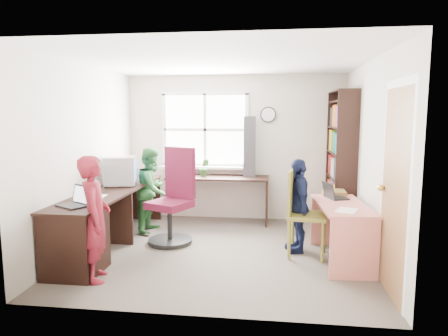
% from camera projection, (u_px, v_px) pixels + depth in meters
% --- Properties ---
extents(room, '(3.64, 3.44, 2.44)m').
position_uv_depth(room, '(223.00, 157.00, 5.09)').
color(room, '#494039').
rests_on(room, ground).
extents(l_desk, '(2.38, 2.95, 0.75)m').
position_uv_depth(l_desk, '(115.00, 219.00, 4.98)').
color(l_desk, black).
rests_on(l_desk, ground).
extents(right_desk, '(0.64, 1.24, 0.69)m').
position_uv_depth(right_desk, '(342.00, 220.00, 4.76)').
color(right_desk, '#E47F72').
rests_on(right_desk, ground).
extents(bookshelf, '(0.30, 1.02, 2.10)m').
position_uv_depth(bookshelf, '(341.00, 165.00, 5.99)').
color(bookshelf, black).
rests_on(bookshelf, ground).
extents(swivel_chair, '(0.80, 0.80, 1.30)m').
position_uv_depth(swivel_chair, '(174.00, 202.00, 5.48)').
color(swivel_chair, black).
rests_on(swivel_chair, ground).
extents(wooden_chair, '(0.53, 0.53, 1.07)m').
position_uv_depth(wooden_chair, '(301.00, 210.00, 4.94)').
color(wooden_chair, olive).
rests_on(wooden_chair, ground).
extents(crt_monitor, '(0.50, 0.47, 0.41)m').
position_uv_depth(crt_monitor, '(120.00, 171.00, 5.65)').
color(crt_monitor, '#9A9A9E').
rests_on(crt_monitor, l_desk).
extents(laptop_left, '(0.41, 0.39, 0.22)m').
position_uv_depth(laptop_left, '(77.00, 201.00, 4.40)').
color(laptop_left, black).
rests_on(laptop_left, l_desk).
extents(laptop_right, '(0.33, 0.36, 0.21)m').
position_uv_depth(laptop_right, '(333.00, 195.00, 5.05)').
color(laptop_right, black).
rests_on(laptop_right, right_desk).
extents(speaker_a, '(0.10, 0.10, 0.17)m').
position_uv_depth(speaker_a, '(121.00, 181.00, 5.54)').
color(speaker_a, black).
rests_on(speaker_a, l_desk).
extents(speaker_b, '(0.11, 0.11, 0.18)m').
position_uv_depth(speaker_b, '(134.00, 175.00, 6.09)').
color(speaker_b, black).
rests_on(speaker_b, l_desk).
extents(cd_tower, '(0.21, 0.19, 0.98)m').
position_uv_depth(cd_tower, '(249.00, 146.00, 6.46)').
color(cd_tower, black).
rests_on(cd_tower, l_desk).
extents(game_box, '(0.30, 0.30, 0.06)m').
position_uv_depth(game_box, '(334.00, 193.00, 5.29)').
color(game_box, '#B51A16').
rests_on(game_box, right_desk).
extents(paper_a, '(0.22, 0.30, 0.00)m').
position_uv_depth(paper_a, '(96.00, 197.00, 4.88)').
color(paper_a, white).
rests_on(paper_a, l_desk).
extents(paper_b, '(0.30, 0.34, 0.00)m').
position_uv_depth(paper_b, '(347.00, 210.00, 4.42)').
color(paper_b, white).
rests_on(paper_b, right_desk).
extents(potted_plant, '(0.18, 0.15, 0.29)m').
position_uv_depth(potted_plant, '(204.00, 168.00, 6.49)').
color(potted_plant, '#2C6528').
rests_on(potted_plant, l_desk).
extents(person_red, '(0.46, 0.56, 1.33)m').
position_uv_depth(person_red, '(95.00, 219.00, 4.19)').
color(person_red, maroon).
rests_on(person_red, ground).
extents(person_green, '(0.53, 0.65, 1.26)m').
position_uv_depth(person_green, '(153.00, 190.00, 5.99)').
color(person_green, '#28662D').
rests_on(person_green, ground).
extents(person_navy, '(0.40, 0.74, 1.20)m').
position_uv_depth(person_navy, '(298.00, 205.00, 5.09)').
color(person_navy, '#141C41').
rests_on(person_navy, ground).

